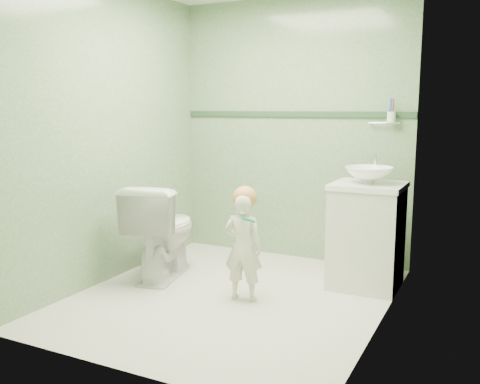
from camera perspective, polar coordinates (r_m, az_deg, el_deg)
The scene contains 12 objects.
ground at distance 4.01m, azimuth -0.98°, elevation -11.39°, with size 2.50×2.50×0.00m, color beige.
room_shell at distance 3.76m, azimuth -1.03°, elevation 6.01°, with size 2.50×2.54×2.40m.
trim_stripe at distance 4.88m, azimuth 5.76°, elevation 8.45°, with size 2.20×0.02×0.05m, color #2A452C.
vanity at distance 4.25m, azimuth 13.63°, elevation -4.81°, with size 0.52×0.50×0.80m, color beige.
counter at distance 4.17m, azimuth 13.84°, elevation 0.67°, with size 0.54×0.52×0.04m, color white.
basin at distance 4.16m, azimuth 13.89°, elevation 1.81°, with size 0.37×0.37×0.13m, color white.
faucet at distance 4.33m, azimuth 14.47°, elevation 3.13°, with size 0.03×0.13×0.18m.
cup_holder at distance 4.59m, azimuth 16.08°, elevation 7.88°, with size 0.26×0.07×0.21m.
toilet at distance 4.41m, azimuth -8.44°, elevation -4.15°, with size 0.45×0.78×0.80m, color white.
toddler at distance 3.84m, azimuth 0.35°, elevation -6.06°, with size 0.29×0.19×0.80m, color beige.
hair_cap at distance 3.78m, azimuth 0.52°, elevation -0.66°, with size 0.18×0.18×0.18m, color #C78047.
teal_toothbrush at distance 3.65m, azimuth 0.85°, elevation -2.97°, with size 0.11×0.14×0.08m.
Camera 1 is at (1.73, -3.33, 1.41)m, focal length 39.12 mm.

